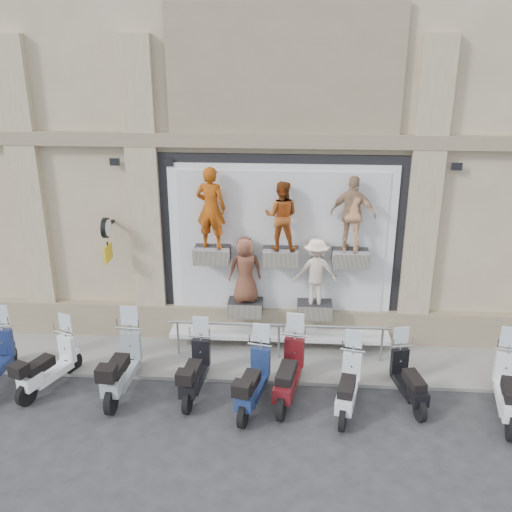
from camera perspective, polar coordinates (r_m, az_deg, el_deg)
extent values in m
plane|color=#29292B|center=(11.60, 1.93, -15.45)|extent=(90.00, 90.00, 0.00)
cube|color=gray|center=(13.33, 2.27, -10.00)|extent=(16.00, 2.20, 0.08)
cube|color=black|center=(13.11, 2.53, 0.86)|extent=(5.60, 0.10, 4.30)
cube|color=white|center=(13.05, 2.53, 0.77)|extent=(5.10, 0.06, 3.90)
cube|color=white|center=(13.01, 2.52, 0.71)|extent=(4.70, 0.04, 3.60)
cube|color=white|center=(13.54, 2.36, -7.65)|extent=(5.10, 0.75, 0.10)
cube|color=#28282B|center=(12.91, -4.41, 0.15)|extent=(0.80, 0.50, 0.35)
imported|color=#B94C0D|center=(12.57, -4.54, 4.82)|extent=(0.74, 0.56, 1.83)
cube|color=#28282B|center=(12.78, 2.48, -0.02)|extent=(0.80, 0.50, 0.35)
imported|color=brown|center=(12.48, 2.55, 4.04)|extent=(0.81, 0.66, 1.54)
cube|color=#28282B|center=(12.85, 9.41, -0.18)|extent=(0.80, 0.50, 0.35)
imported|color=tan|center=(12.53, 9.68, 4.15)|extent=(1.05, 0.65, 1.67)
cube|color=#28282B|center=(13.34, -1.05, -5.17)|extent=(0.80, 0.50, 0.35)
imported|color=brown|center=(12.95, -1.08, -1.39)|extent=(0.86, 0.67, 1.54)
cube|color=#28282B|center=(13.31, 5.86, -5.35)|extent=(0.80, 0.50, 0.35)
imported|color=#FFE5CB|center=(12.92, 6.01, -1.53)|extent=(1.03, 0.61, 1.56)
cube|color=black|center=(13.37, -14.44, 3.09)|extent=(0.06, 0.56, 0.06)
cylinder|color=black|center=(13.12, -14.79, 2.74)|extent=(0.10, 0.46, 0.46)
cube|color=gold|center=(13.31, -14.56, 0.28)|extent=(0.04, 0.50, 0.38)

